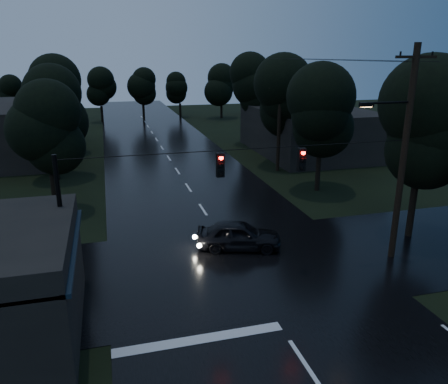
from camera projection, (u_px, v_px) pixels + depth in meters
name	position (u px, v px, depth m)	size (l,w,h in m)	color
main_road	(177.00, 171.00, 37.12)	(12.00, 120.00, 0.02)	black
cross_street	(240.00, 266.00, 20.55)	(60.00, 9.00, 0.02)	black
building_far_right	(309.00, 131.00, 43.63)	(10.00, 14.00, 4.40)	black
building_far_left	(16.00, 130.00, 42.08)	(10.00, 16.00, 5.00)	black
utility_pole_main	(403.00, 152.00, 19.90)	(3.50, 0.30, 10.00)	black
utility_pole_far	(279.00, 125.00, 36.18)	(2.00, 0.30, 7.50)	black
anchor_pole_left	(63.00, 231.00, 16.86)	(0.18, 0.18, 6.00)	black
span_signals	(261.00, 161.00, 18.18)	(15.00, 0.37, 1.12)	black
tree_corner_near	(423.00, 127.00, 22.16)	(4.48, 4.48, 9.44)	black
tree_left_a	(47.00, 129.00, 25.93)	(3.92, 3.92, 8.26)	black
tree_left_b	(50.00, 108.00, 33.03)	(4.20, 4.20, 8.85)	black
tree_left_c	(54.00, 93.00, 41.97)	(4.48, 4.48, 9.44)	black
tree_right_a	(322.00, 113.00, 30.31)	(4.20, 4.20, 8.85)	black
tree_right_b	(285.00, 97.00, 37.71)	(4.48, 4.48, 9.44)	black
tree_right_c	(254.00, 85.00, 46.95)	(4.76, 4.76, 10.03)	black
car	(239.00, 235.00, 22.16)	(1.72, 4.29, 1.46)	black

